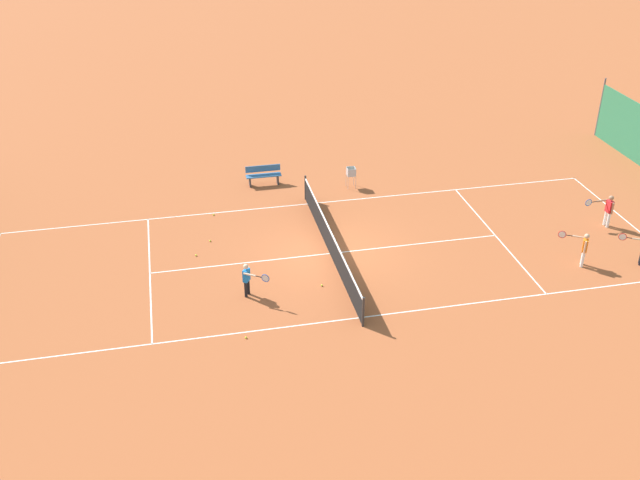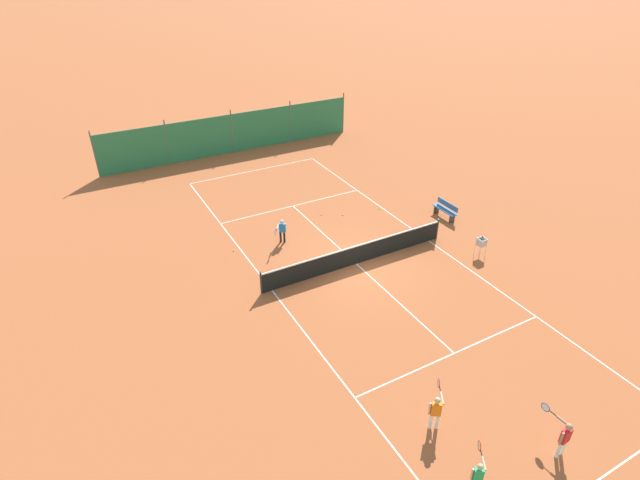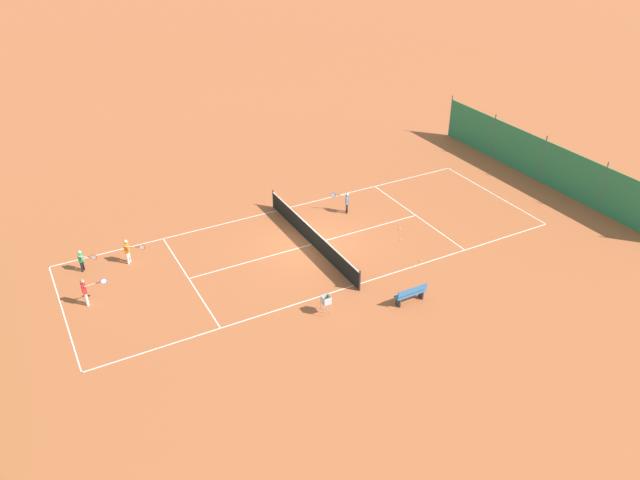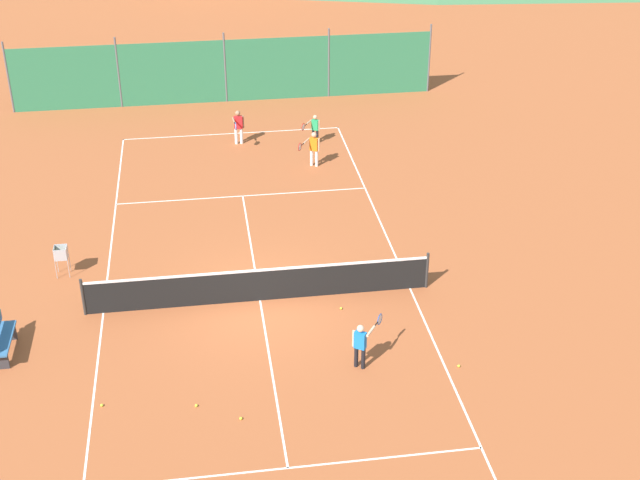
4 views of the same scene
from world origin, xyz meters
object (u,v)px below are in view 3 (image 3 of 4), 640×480
object	(u,v)px
tennis_ball_service_box	(401,240)
tennis_net	(312,236)
tennis_ball_near_corner	(421,261)
tennis_ball_by_net_right	(306,223)
tennis_ball_alley_right	(400,229)
courtside_bench	(411,294)
player_near_service	(128,250)
player_far_baseline	(85,290)
player_far_service	(346,201)
ball_hopper	(326,301)
tennis_ball_alley_left	(331,194)
player_near_baseline	(82,259)

from	to	relation	value
tennis_ball_service_box	tennis_net	bearing A→B (deg)	66.63
tennis_ball_near_corner	tennis_ball_by_net_right	world-z (taller)	same
tennis_ball_near_corner	tennis_ball_alley_right	xyz separation A→B (m)	(3.05, -0.90, 0.00)
tennis_ball_near_corner	tennis_ball_service_box	xyz separation A→B (m)	(2.09, -0.32, 0.00)
tennis_ball_alley_right	courtside_bench	xyz separation A→B (m)	(-5.50, 3.27, 0.42)
player_near_service	tennis_ball_near_corner	world-z (taller)	player_near_service
player_far_baseline	courtside_bench	bearing A→B (deg)	-117.95
player_far_service	ball_hopper	distance (m)	9.15
player_far_baseline	tennis_ball_alley_left	distance (m)	15.07
player_far_service	player_near_baseline	world-z (taller)	player_far_service
tennis_net	courtside_bench	distance (m)	6.51
courtside_bench	tennis_ball_near_corner	bearing A→B (deg)	-44.01
tennis_net	player_near_service	xyz separation A→B (m)	(2.64, 8.43, 0.24)
player_far_baseline	player_near_service	bearing A→B (deg)	-44.34
tennis_ball_alley_right	player_near_baseline	bearing A→B (deg)	75.94
tennis_ball_alley_left	tennis_ball_service_box	bearing A→B (deg)	-174.98
tennis_net	ball_hopper	distance (m)	5.72
player_near_service	tennis_ball_by_net_right	xyz separation A→B (m)	(-0.58, -9.18, -0.70)
tennis_ball_near_corner	player_near_baseline	bearing A→B (deg)	64.41
tennis_net	tennis_ball_alley_left	size ratio (longest dim) A/B	139.09
tennis_ball_service_box	tennis_ball_by_net_right	size ratio (longest dim) A/B	1.00
player_near_baseline	tennis_ball_alley_left	xyz separation A→B (m)	(1.45, -14.10, -0.61)
tennis_net	tennis_ball_near_corner	bearing A→B (deg)	-135.33
tennis_ball_near_corner	tennis_ball_by_net_right	distance (m)	6.71
tennis_net	ball_hopper	size ratio (longest dim) A/B	10.31
player_far_baseline	player_far_service	xyz separation A→B (m)	(1.93, -14.06, -0.05)
tennis_net	tennis_ball_near_corner	xyz separation A→B (m)	(-3.89, -3.85, -0.47)
player_far_baseline	ball_hopper	world-z (taller)	player_far_baseline
tennis_net	player_far_baseline	distance (m)	10.83
tennis_net	tennis_ball_alley_right	world-z (taller)	tennis_net
tennis_ball_service_box	ball_hopper	size ratio (longest dim) A/B	0.07
player_near_baseline	tennis_ball_alley_left	size ratio (longest dim) A/B	16.62
ball_hopper	tennis_ball_alley_right	bearing A→B (deg)	-56.97
tennis_net	player_near_baseline	xyz separation A→B (m)	(2.97, 10.48, 0.15)
player_near_baseline	tennis_ball_service_box	xyz separation A→B (m)	(-4.77, -14.65, -0.61)
player_near_baseline	tennis_ball_alley_right	distance (m)	15.72
player_near_service	tennis_ball_alley_left	distance (m)	12.20
tennis_net	player_far_baseline	world-z (taller)	player_far_baseline
player_near_baseline	tennis_ball_by_net_right	size ratio (longest dim) A/B	16.62
tennis_ball_near_corner	ball_hopper	distance (m)	6.16
player_far_service	tennis_ball_by_net_right	bearing A→B (deg)	91.26
tennis_ball_alley_left	tennis_ball_near_corner	bearing A→B (deg)	-178.44
tennis_ball_by_net_right	ball_hopper	world-z (taller)	ball_hopper
tennis_net	tennis_ball_alley_left	xyz separation A→B (m)	(4.42, -3.62, -0.47)
tennis_net	player_far_service	distance (m)	3.87
tennis_ball_by_net_right	player_far_service	bearing A→B (deg)	-88.74
tennis_ball_alley_left	ball_hopper	world-z (taller)	ball_hopper
player_far_baseline	courtside_bench	world-z (taller)	player_far_baseline
tennis_ball_service_box	player_near_baseline	bearing A→B (deg)	71.96
ball_hopper	tennis_ball_alley_left	bearing A→B (deg)	-30.52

